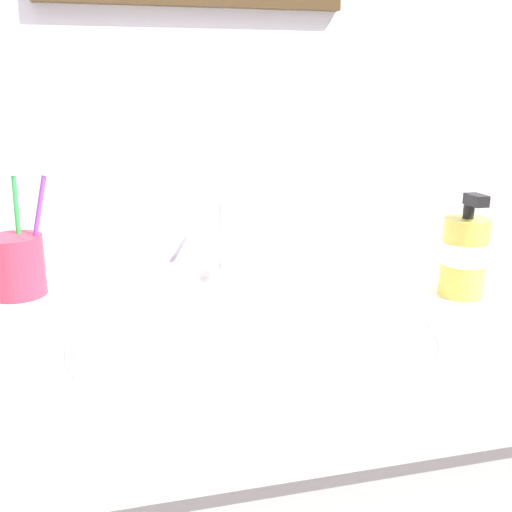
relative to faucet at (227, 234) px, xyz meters
name	(u,v)px	position (x,y,z in m)	size (l,w,h in m)	color
tiled_wall_back	(193,81)	(-0.03, 0.13, 0.24)	(2.27, 0.04, 2.40)	silver
sink_basin	(261,350)	(0.00, -0.24, -0.10)	(0.49, 0.49, 0.10)	white
faucet	(227,234)	(0.00, 0.00, 0.00)	(0.02, 0.15, 0.13)	silver
toothbrush_cup	(16,266)	(-0.32, -0.03, -0.02)	(0.08, 0.08, 0.09)	#D8334C
toothbrush_green	(17,217)	(-0.32, -0.01, 0.05)	(0.01, 0.03, 0.20)	green
toothbrush_purple	(38,218)	(-0.29, -0.03, 0.05)	(0.06, 0.02, 0.20)	purple
soap_dispenser	(464,255)	(0.32, -0.18, -0.01)	(0.07, 0.07, 0.16)	#DBCC4C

